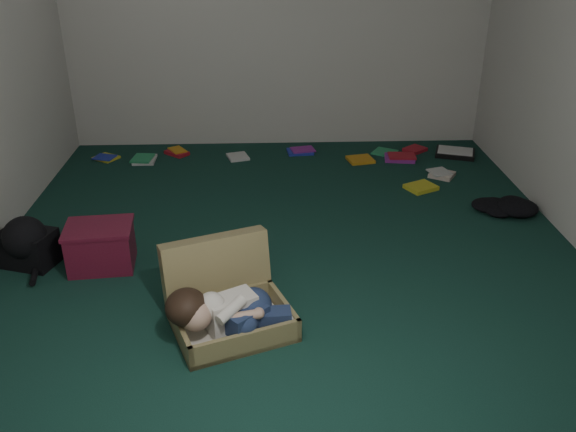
{
  "coord_description": "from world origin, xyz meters",
  "views": [
    {
      "loc": [
        -0.14,
        -3.63,
        2.07
      ],
      "look_at": [
        0.0,
        -0.15,
        0.35
      ],
      "focal_mm": 38.0,
      "sensor_mm": 36.0,
      "label": 1
    }
  ],
  "objects": [
    {
      "name": "floor",
      "position": [
        0.0,
        0.0,
        0.0
      ],
      "size": [
        4.5,
        4.5,
        0.0
      ],
      "primitive_type": "plane",
      "color": "#11332A",
      "rests_on": "ground"
    },
    {
      "name": "wall_back",
      "position": [
        0.0,
        2.25,
        1.3
      ],
      "size": [
        4.5,
        0.0,
        4.5
      ],
      "primitive_type": "plane",
      "rotation": [
        1.57,
        0.0,
        0.0
      ],
      "color": "silver",
      "rests_on": "ground"
    },
    {
      "name": "wall_front",
      "position": [
        0.0,
        -2.25,
        1.3
      ],
      "size": [
        4.5,
        0.0,
        4.5
      ],
      "primitive_type": "plane",
      "rotation": [
        -1.57,
        0.0,
        0.0
      ],
      "color": "silver",
      "rests_on": "ground"
    },
    {
      "name": "suitcase",
      "position": [
        -0.37,
        -0.77,
        0.14
      ],
      "size": [
        0.79,
        0.78,
        0.46
      ],
      "rotation": [
        0.0,
        0.0,
        0.36
      ],
      "color": "olive",
      "rests_on": "floor"
    },
    {
      "name": "person",
      "position": [
        -0.36,
        -0.93,
        0.18
      ],
      "size": [
        0.69,
        0.35,
        0.28
      ],
      "rotation": [
        0.0,
        0.0,
        0.36
      ],
      "color": "white",
      "rests_on": "suitcase"
    },
    {
      "name": "maroon_bin",
      "position": [
        -1.21,
        -0.13,
        0.15
      ],
      "size": [
        0.45,
        0.37,
        0.29
      ],
      "rotation": [
        0.0,
        0.0,
        0.09
      ],
      "color": "maroon",
      "rests_on": "floor"
    },
    {
      "name": "backpack",
      "position": [
        -1.7,
        -0.08,
        0.13
      ],
      "size": [
        0.51,
        0.46,
        0.26
      ],
      "primitive_type": null,
      "rotation": [
        0.0,
        0.0,
        -0.31
      ],
      "color": "black",
      "rests_on": "floor"
    },
    {
      "name": "clothing_pile",
      "position": [
        1.66,
        0.59,
        0.06
      ],
      "size": [
        0.48,
        0.43,
        0.13
      ],
      "primitive_type": null,
      "rotation": [
        0.0,
        0.0,
        -0.29
      ],
      "color": "black",
      "rests_on": "floor"
    },
    {
      "name": "paper_tray",
      "position": [
        1.69,
        1.82,
        0.02
      ],
      "size": [
        0.43,
        0.37,
        0.05
      ],
      "rotation": [
        0.0,
        0.0,
        -0.33
      ],
      "color": "black",
      "rests_on": "floor"
    },
    {
      "name": "book_scatter",
      "position": [
        0.25,
        1.73,
        0.01
      ],
      "size": [
        3.27,
        1.18,
        0.02
      ],
      "color": "gold",
      "rests_on": "floor"
    }
  ]
}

